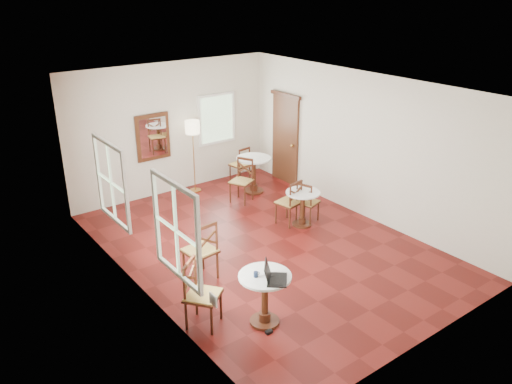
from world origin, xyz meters
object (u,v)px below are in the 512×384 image
chair_back_a (240,165)px  mouse (272,277)px  cafe_table_back (254,171)px  floor_lamp (193,132)px  chair_near_b (201,294)px  water_glass (266,272)px  cafe_table_mid (303,205)px  chair_back_b (242,181)px  chair_near_a (201,251)px  laptop (273,276)px  chair_mid_a (290,202)px  navy_mug (256,274)px  cafe_table_near (265,294)px  power_adapter (269,332)px  chair_mid_b (307,202)px

chair_back_a → mouse: chair_back_a is taller
cafe_table_back → floor_lamp: floor_lamp is taller
chair_near_b → water_glass: (0.76, -0.52, 0.35)m
floor_lamp → water_glass: 5.33m
cafe_table_mid → chair_back_b: (-0.26, 1.75, 0.03)m
chair_near_a → chair_back_b: 3.33m
cafe_table_back → laptop: size_ratio=1.75×
chair_mid_a → water_glass: 3.37m
mouse → navy_mug: navy_mug is taller
cafe_table_near → cafe_table_mid: cafe_table_near is taller
chair_back_b → mouse: chair_back_b is taller
chair_near_a → navy_mug: chair_near_a is taller
chair_near_b → chair_mid_a: chair_near_b is taller
cafe_table_back → chair_back_b: size_ratio=0.87×
cafe_table_mid → water_glass: 3.36m
mouse → chair_back_a: bearing=78.8°
chair_mid_a → chair_near_a: bearing=4.9°
cafe_table_near → floor_lamp: (1.79, 4.99, 0.95)m
chair_back_a → laptop: size_ratio=1.85×
floor_lamp → navy_mug: bearing=-111.1°
mouse → power_adapter: 0.82m
floor_lamp → chair_mid_a: bearing=-76.5°
cafe_table_near → chair_mid_b: (2.78, 2.17, -0.06)m
cafe_table_mid → mouse: size_ratio=8.45×
floor_lamp → navy_mug: size_ratio=17.32×
water_glass → chair_back_b: bearing=58.9°
cafe_table_mid → power_adapter: cafe_table_mid is taller
chair_near_a → power_adapter: bearing=84.3°
chair_mid_a → chair_mid_b: size_ratio=1.09×
cafe_table_near → water_glass: (0.01, -0.00, 0.36)m
cafe_table_mid → navy_mug: (-2.72, -2.06, 0.39)m
floor_lamp → cafe_table_back: bearing=-39.1°
chair_mid_a → laptop: (-2.43, -2.49, 0.40)m
cafe_table_near → chair_back_b: 4.51m
cafe_table_near → mouse: size_ratio=9.28×
chair_near_b → water_glass: size_ratio=9.62×
chair_mid_a → power_adapter: chair_mid_a is taller
chair_back_a → navy_mug: 5.74m
power_adapter → cafe_table_near: bearing=66.1°
laptop → floor_lamp: bearing=21.9°
cafe_table_mid → floor_lamp: bearing=105.6°
cafe_table_near → cafe_table_mid: (2.60, 2.11, -0.04)m
chair_near_b → power_adapter: size_ratio=9.71×
cafe_table_back → chair_back_a: chair_back_a is taller
chair_mid_b → navy_mug: size_ratio=8.87×
chair_near_b → water_glass: chair_near_b is taller
cafe_table_mid → mouse: mouse is taller
navy_mug → cafe_table_near: bearing=-20.1°
chair_back_a → power_adapter: chair_back_a is taller
cafe_table_mid → water_glass: water_glass is taller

